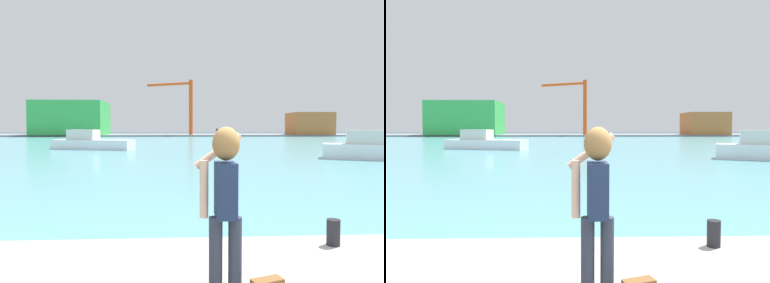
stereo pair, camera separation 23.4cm
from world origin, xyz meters
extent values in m
plane|color=#334751|center=(0.00, 50.00, 0.00)|extent=(220.00, 220.00, 0.00)
cube|color=#599EA8|center=(0.00, 52.00, 0.01)|extent=(140.00, 100.00, 0.02)
cube|color=gray|center=(0.00, 92.00, 0.22)|extent=(140.00, 20.00, 0.43)
cylinder|color=#2D3342|center=(-0.98, 0.09, 0.99)|extent=(0.14, 0.14, 0.82)
cylinder|color=#2D3342|center=(-0.78, 0.09, 0.99)|extent=(0.14, 0.14, 0.82)
cube|color=#1E2D4C|center=(-0.88, 0.09, 1.68)|extent=(0.20, 0.34, 0.56)
sphere|color=#E0B293|center=(-0.88, 0.09, 2.14)|extent=(0.22, 0.22, 0.22)
ellipsoid|color=olive|center=(-0.88, 0.07, 2.15)|extent=(0.28, 0.26, 0.34)
cylinder|color=#E0B293|center=(-1.10, 0.09, 1.69)|extent=(0.09, 0.09, 0.58)
cylinder|color=#E0B293|center=(-0.93, 0.31, 2.06)|extent=(0.52, 0.09, 0.40)
cube|color=black|center=(-0.93, 0.43, 2.23)|extent=(0.01, 0.07, 0.14)
cylinder|color=black|center=(0.93, 1.53, 0.77)|extent=(0.19, 0.19, 0.38)
cube|color=white|center=(-9.76, 33.21, 0.52)|extent=(8.81, 4.40, 1.01)
cube|color=silver|center=(-10.79, 33.49, 1.56)|extent=(3.32, 2.41, 1.05)
cube|color=white|center=(13.36, 20.39, 0.57)|extent=(8.02, 5.24, 1.09)
cube|color=silver|center=(12.46, 20.80, 1.62)|extent=(3.17, 2.61, 1.01)
cube|color=green|center=(-27.65, 88.42, 4.67)|extent=(17.36, 13.79, 8.48)
cube|color=#B26633|center=(34.62, 87.06, 3.30)|extent=(10.11, 9.56, 5.75)
cylinder|color=#D84C19|center=(3.10, 85.42, 7.40)|extent=(1.00, 1.00, 13.93)
cylinder|color=#D84C19|center=(-2.56, 88.12, 13.56)|extent=(11.61, 6.03, 0.70)
camera|label=1|loc=(-1.41, -3.40, 2.31)|focal=32.58mm
camera|label=2|loc=(-1.18, -3.41, 2.31)|focal=32.58mm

